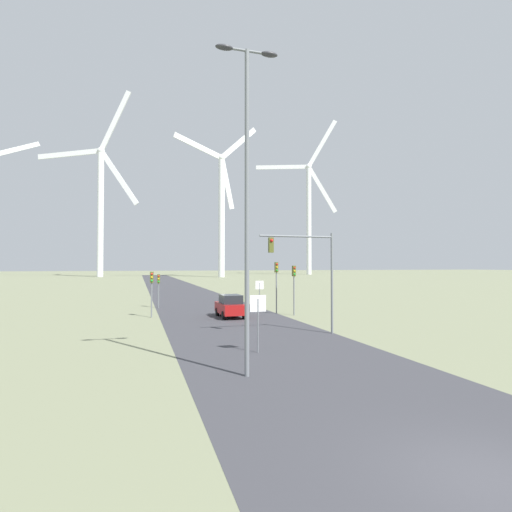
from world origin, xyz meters
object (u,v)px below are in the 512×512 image
streetlamp (247,178)px  traffic_light_post_mid_left (159,283)px  car_approaching (230,306)px  wind_turbine_center (222,203)px  stop_sign_near (258,312)px  wind_turbine_left (101,197)px  wind_turbine_right (309,207)px  traffic_light_post_near_right (294,279)px  stop_sign_far (260,289)px  traffic_light_post_near_left (152,284)px  traffic_light_mast_overhead (308,262)px  traffic_light_post_mid_right (276,276)px

streetlamp → traffic_light_post_mid_left: streetlamp is taller
car_approaching → streetlamp: bearing=-100.8°
traffic_light_post_mid_left → wind_turbine_center: (26.31, 97.43, 23.78)m
stop_sign_near → wind_turbine_center: (22.71, 119.45, 24.28)m
traffic_light_post_mid_left → wind_turbine_left: wind_turbine_left is taller
wind_turbine_left → streetlamp: bearing=-83.0°
streetlamp → wind_turbine_right: (70.41, 151.44, 23.15)m
traffic_light_post_near_right → wind_turbine_center: bearing=81.7°
stop_sign_far → traffic_light_post_near_left: bearing=-162.7°
traffic_light_post_near_right → wind_turbine_right: size_ratio=0.06×
car_approaching → wind_turbine_left: bearing=99.4°
traffic_light_post_mid_left → traffic_light_post_near_right: bearing=-40.6°
traffic_light_post_near_left → stop_sign_near: bearing=-73.1°
stop_sign_far → wind_turbine_right: size_ratio=0.04×
wind_turbine_left → wind_turbine_right: 88.37m
streetlamp → stop_sign_far: streetlamp is taller
stop_sign_far → traffic_light_mast_overhead: (-1.22, -14.04, 2.53)m
streetlamp → traffic_light_mast_overhead: (5.95, 7.68, -3.15)m
traffic_light_post_mid_left → stop_sign_near: bearing=-80.7°
traffic_light_post_mid_right → traffic_light_mast_overhead: traffic_light_mast_overhead is taller
stop_sign_far → wind_turbine_left: 122.08m
car_approaching → wind_turbine_center: (21.06, 106.29, 25.31)m
streetlamp → traffic_light_post_mid_right: (7.69, 18.34, -4.33)m
car_approaching → stop_sign_near: bearing=-97.1°
traffic_light_post_near_right → traffic_light_mast_overhead: traffic_light_mast_overhead is taller
stop_sign_far → traffic_light_post_mid_right: (0.52, -3.38, 1.36)m
streetlamp → traffic_light_post_mid_right: streetlamp is taller
wind_turbine_left → wind_turbine_center: 44.00m
wind_turbine_left → wind_turbine_right: bearing=8.5°
wind_turbine_left → traffic_light_post_mid_right: bearing=-78.4°
wind_turbine_left → traffic_light_post_near_right: bearing=-78.1°
traffic_light_mast_overhead → stop_sign_far: bearing=85.0°
traffic_light_post_near_left → wind_turbine_center: wind_turbine_center is taller
traffic_light_post_near_left → wind_turbine_center: (27.21, 104.66, 23.51)m
stop_sign_near → traffic_light_post_mid_left: size_ratio=0.84×
traffic_light_post_near_right → stop_sign_far: bearing=106.5°
streetlamp → car_approaching: streetlamp is taller
streetlamp → car_approaching: bearing=79.2°
traffic_light_post_mid_left → wind_turbine_right: 147.74m
wind_turbine_left → stop_sign_near: bearing=-82.2°
wind_turbine_right → traffic_light_post_mid_left: bearing=-120.0°
streetlamp → wind_turbine_center: wind_turbine_center is taller
stop_sign_near → wind_turbine_right: wind_turbine_right is taller
traffic_light_mast_overhead → traffic_light_post_mid_left: bearing=113.7°
traffic_light_mast_overhead → wind_turbine_right: bearing=65.8°
traffic_light_post_near_right → car_approaching: size_ratio=1.02×
wind_turbine_left → wind_turbine_center: size_ratio=1.22×
stop_sign_near → traffic_light_post_mid_right: size_ratio=0.62×
traffic_light_post_near_right → traffic_light_mast_overhead: size_ratio=0.67×
traffic_light_post_near_right → wind_turbine_left: size_ratio=0.06×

